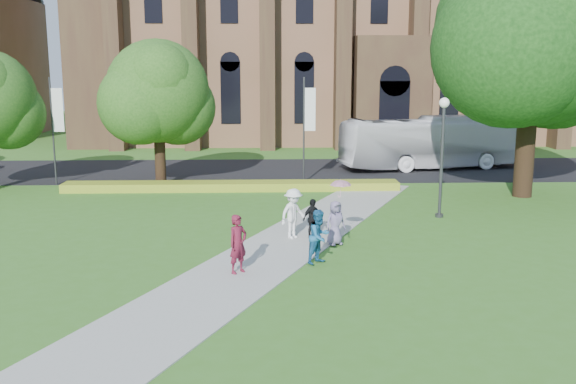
{
  "coord_description": "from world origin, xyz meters",
  "views": [
    {
      "loc": [
        -0.14,
        -20.87,
        6.45
      ],
      "look_at": [
        0.73,
        4.28,
        1.6
      ],
      "focal_mm": 40.0,
      "sensor_mm": 36.0,
      "label": 1
    }
  ],
  "objects_px": {
    "tour_coach": "(432,143)",
    "streetlamp": "(442,143)",
    "large_tree": "(534,29)",
    "pedestrian_0": "(238,244)"
  },
  "relations": [
    {
      "from": "tour_coach",
      "to": "streetlamp",
      "type": "bearing_deg",
      "value": 155.49
    },
    {
      "from": "pedestrian_0",
      "to": "streetlamp",
      "type": "bearing_deg",
      "value": -1.5
    },
    {
      "from": "streetlamp",
      "to": "large_tree",
      "type": "height_order",
      "value": "large_tree"
    },
    {
      "from": "large_tree",
      "to": "pedestrian_0",
      "type": "height_order",
      "value": "large_tree"
    },
    {
      "from": "tour_coach",
      "to": "pedestrian_0",
      "type": "bearing_deg",
      "value": 139.9
    },
    {
      "from": "large_tree",
      "to": "tour_coach",
      "type": "relative_size",
      "value": 1.08
    },
    {
      "from": "tour_coach",
      "to": "pedestrian_0",
      "type": "relative_size",
      "value": 6.43
    },
    {
      "from": "large_tree",
      "to": "pedestrian_0",
      "type": "bearing_deg",
      "value": -139.05
    },
    {
      "from": "large_tree",
      "to": "streetlamp",
      "type": "bearing_deg",
      "value": -140.71
    },
    {
      "from": "streetlamp",
      "to": "large_tree",
      "type": "distance_m",
      "value": 8.73
    }
  ]
}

